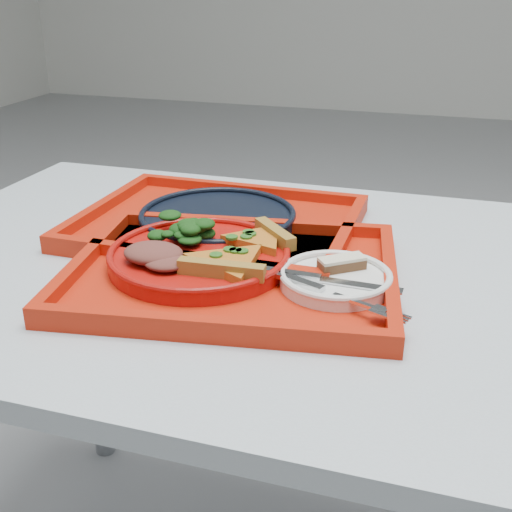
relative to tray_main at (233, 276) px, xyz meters
name	(u,v)px	position (x,y,z in m)	size (l,w,h in m)	color
table	(392,326)	(0.22, 0.07, -0.08)	(1.60, 0.80, 0.75)	#ABB6C0
tray_main	(233,276)	(0.00, 0.00, 0.00)	(0.45, 0.35, 0.01)	#B31D09
tray_far	(218,227)	(-0.09, 0.17, 0.00)	(0.45, 0.35, 0.01)	#B31D09
dinner_plate	(199,259)	(-0.05, 0.01, 0.02)	(0.26, 0.26, 0.02)	#A7100B
side_plate	(335,281)	(0.14, 0.00, 0.01)	(0.15, 0.15, 0.01)	white
navy_plate	(218,219)	(-0.09, 0.17, 0.01)	(0.26, 0.26, 0.02)	black
pizza_slice_a	(228,259)	(0.00, -0.02, 0.03)	(0.13, 0.12, 0.02)	gold
pizza_slice_b	(258,237)	(0.01, 0.07, 0.03)	(0.11, 0.10, 0.02)	gold
salad_heap	(182,226)	(-0.10, 0.05, 0.04)	(0.08, 0.07, 0.04)	black
meat_portion	(153,253)	(-0.10, -0.04, 0.04)	(0.09, 0.07, 0.03)	brown
dessert_bar	(342,263)	(0.15, 0.03, 0.03)	(0.07, 0.06, 0.02)	#4A2F18
knife	(332,280)	(0.14, -0.02, 0.02)	(0.18, 0.02, 0.01)	silver
fork	(333,293)	(0.15, -0.06, 0.02)	(0.18, 0.02, 0.01)	silver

